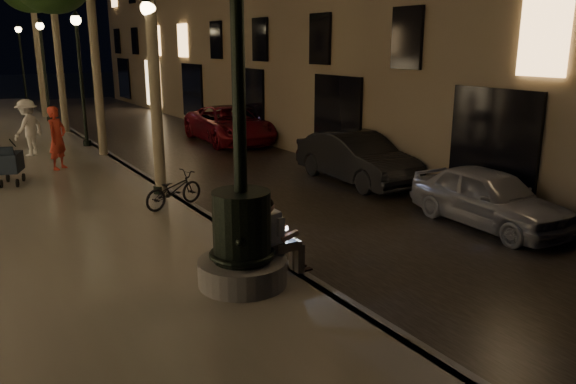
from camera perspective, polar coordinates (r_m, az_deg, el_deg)
ground at (r=21.23m, az=-18.29°, el=3.63°), size 120.00×120.00×0.00m
cobble_lane at (r=22.09m, az=-10.71°, el=4.56°), size 6.00×45.00×0.02m
curb_strip at (r=21.22m, az=-18.31°, el=3.89°), size 0.25×45.00×0.20m
fountain_lamppost at (r=8.63m, az=-4.73°, el=-3.08°), size 1.40×1.40×5.21m
seated_man_laptop at (r=9.01m, az=-1.21°, el=-4.31°), size 0.97×0.33×1.34m
lamp_curb_a at (r=14.06m, az=-13.66°, el=11.90°), size 0.36×0.36×4.81m
lamp_curb_b at (r=21.80m, az=-20.41°, el=12.31°), size 0.36×0.36×4.81m
lamp_curb_c at (r=29.68m, az=-23.61°, el=12.45°), size 0.36×0.36×4.81m
lamp_curb_d at (r=37.61m, az=-25.47°, el=12.52°), size 0.36×0.36×4.81m
stroller at (r=16.62m, az=-26.39°, el=2.70°), size 0.75×1.19×1.21m
car_front at (r=12.87m, az=19.76°, el=-0.53°), size 1.68×3.83×1.28m
car_second at (r=16.12m, az=7.01°, el=3.47°), size 1.60×4.33×1.42m
car_third at (r=22.77m, az=-5.97°, el=6.85°), size 2.74×5.33×1.44m
pedestrian_red at (r=18.11m, az=-22.39°, el=5.10°), size 0.80×0.80×1.88m
pedestrian_white at (r=20.75m, az=-24.89°, el=5.96°), size 1.37×1.34×1.88m
bicycle at (r=13.15m, az=-11.55°, el=0.22°), size 1.63×0.98×0.81m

